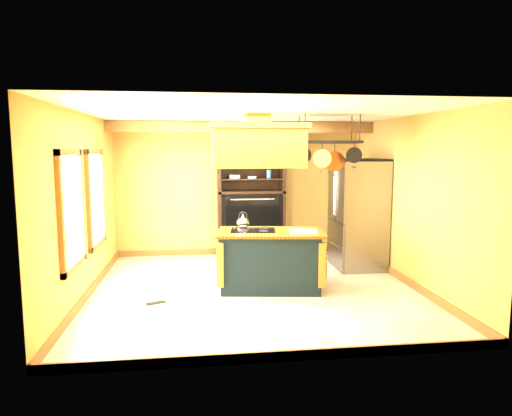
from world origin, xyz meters
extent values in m
plane|color=beige|center=(0.00, 0.00, 0.00)|extent=(5.00, 5.00, 0.00)
plane|color=white|center=(0.00, 0.00, 2.70)|extent=(5.00, 5.00, 0.00)
cube|color=#BD9645|center=(0.00, 2.50, 1.35)|extent=(5.00, 0.02, 2.70)
cube|color=#BD9645|center=(0.00, -2.50, 1.35)|extent=(5.00, 0.02, 2.70)
cube|color=#BD9645|center=(-2.50, 0.00, 1.35)|extent=(0.02, 5.00, 2.70)
cube|color=#BD9645|center=(2.50, 0.00, 1.35)|extent=(0.02, 5.00, 2.70)
cube|color=#9A5C2F|center=(0.00, 1.70, 2.59)|extent=(5.00, 0.15, 0.20)
cube|color=#9A5C2F|center=(-2.47, -0.80, 1.40)|extent=(0.06, 1.06, 1.56)
cube|color=white|center=(-2.44, -0.80, 1.40)|extent=(0.02, 0.85, 1.34)
cube|color=#9A5C2F|center=(-2.47, 0.60, 1.40)|extent=(0.06, 1.06, 1.56)
cube|color=white|center=(-2.44, 0.60, 1.40)|extent=(0.02, 0.85, 1.34)
cube|color=#13232C|center=(0.25, -0.01, 0.44)|extent=(1.59, 1.00, 0.88)
cube|color=brown|center=(0.25, -0.01, 0.90)|extent=(1.73, 1.11, 0.04)
cube|color=black|center=(-0.01, 0.07, 0.93)|extent=(0.73, 0.56, 0.01)
ellipsoid|color=silver|center=(-0.15, 0.20, 1.03)|extent=(0.20, 0.20, 0.16)
cube|color=white|center=(0.74, -0.15, 0.93)|extent=(0.44, 0.37, 0.02)
cube|color=#BC7C2F|center=(0.05, -0.01, 2.19)|extent=(1.37, 0.74, 0.58)
cube|color=#9A5C2F|center=(0.05, -0.01, 2.52)|extent=(1.45, 0.82, 0.08)
cube|color=#BC7C2F|center=(0.05, -0.01, 2.59)|extent=(0.35, 0.35, 0.22)
cube|color=black|center=(1.15, -0.01, 2.29)|extent=(0.94, 0.47, 0.04)
cylinder|color=black|center=(0.73, -0.20, 2.49)|extent=(0.02, 0.02, 0.41)
cylinder|color=black|center=(1.58, 0.18, 2.49)|extent=(0.02, 0.02, 0.41)
cylinder|color=black|center=(0.78, 0.08, 2.09)|extent=(0.24, 0.04, 0.24)
cylinder|color=silver|center=(1.03, -0.10, 2.04)|extent=(0.28, 0.04, 0.28)
cylinder|color=#B35B2C|center=(1.28, 0.08, 1.99)|extent=(0.32, 0.04, 0.32)
cylinder|color=black|center=(1.53, -0.10, 2.09)|extent=(0.24, 0.04, 0.24)
cube|color=gray|center=(2.07, 1.12, 0.98)|extent=(0.82, 1.01, 1.97)
cube|color=gray|center=(1.65, 0.87, 1.42)|extent=(0.03, 0.48, 1.06)
cube|color=gray|center=(1.65, 1.38, 1.42)|extent=(0.03, 0.48, 1.06)
cube|color=gray|center=(1.65, 1.12, 0.45)|extent=(0.03, 0.97, 0.83)
cube|color=black|center=(2.07, 1.12, 0.03)|extent=(0.78, 0.96, 0.06)
cube|color=black|center=(0.20, 2.45, 1.18)|extent=(1.33, 0.06, 2.36)
cube|color=black|center=(-0.44, 2.20, 1.18)|extent=(0.06, 0.56, 2.36)
cube|color=black|center=(0.84, 2.20, 1.18)|extent=(0.06, 0.56, 2.36)
cube|color=black|center=(0.20, 2.20, 1.33)|extent=(1.33, 0.56, 0.05)
cube|color=black|center=(0.20, 2.23, 0.70)|extent=(1.21, 0.46, 1.27)
cube|color=black|center=(0.20, 1.90, 0.97)|extent=(1.04, 0.04, 0.56)
cube|color=black|center=(0.20, 1.90, 0.41)|extent=(1.04, 0.04, 0.51)
cube|color=black|center=(0.20, 2.20, 1.59)|extent=(1.21, 0.50, 0.02)
cube|color=black|center=(0.20, 2.20, 1.87)|extent=(1.21, 0.50, 0.02)
cube|color=black|center=(0.20, 2.20, 2.13)|extent=(1.21, 0.50, 0.03)
cylinder|color=white|center=(-0.13, 2.15, 1.64)|extent=(0.22, 0.22, 0.07)
cylinder|color=#3967A0|center=(0.56, 2.15, 1.97)|extent=(0.10, 0.10, 0.17)
cube|color=black|center=(-1.47, -0.49, 0.01)|extent=(0.30, 0.22, 0.01)
camera|label=1|loc=(-0.83, -6.88, 2.17)|focal=32.00mm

